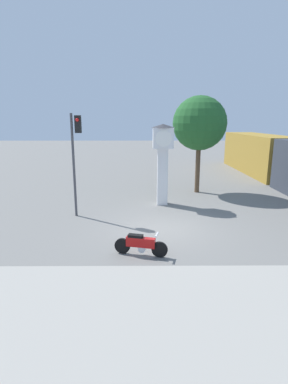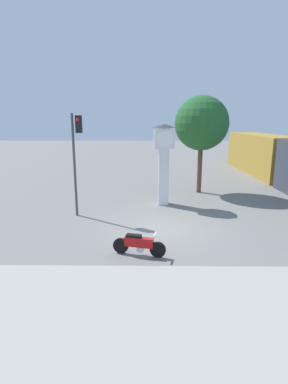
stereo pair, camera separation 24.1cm
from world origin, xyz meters
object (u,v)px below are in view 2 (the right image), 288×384
object	(u,v)px
motorcycle	(139,244)
street_tree	(202,124)
clock_tower	(164,152)
traffic_light	(76,148)

from	to	relation	value
motorcycle	street_tree	distance (m)	11.01
clock_tower	street_tree	xyz separation A→B (m)	(2.49, 2.91, 1.47)
clock_tower	traffic_light	size ratio (longest dim) A/B	0.90
motorcycle	street_tree	bearing A→B (deg)	82.97
motorcycle	street_tree	xyz separation A→B (m)	(3.68, 9.56, 4.03)
traffic_light	street_tree	distance (m)	8.50
clock_tower	street_tree	world-z (taller)	street_tree
clock_tower	traffic_light	xyz separation A→B (m)	(-4.27, -2.13, 0.40)
motorcycle	traffic_light	xyz separation A→B (m)	(-3.08, 4.51, 2.96)
motorcycle	clock_tower	distance (m)	7.22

